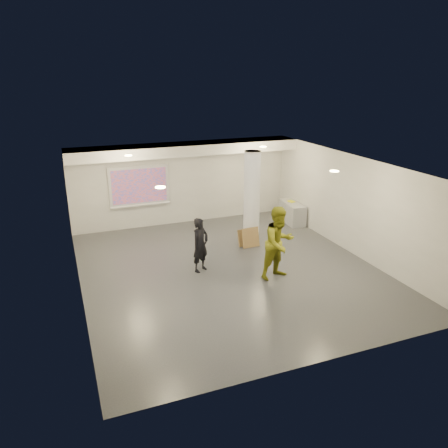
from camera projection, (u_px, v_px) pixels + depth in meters
name	position (u px, v px, depth m)	size (l,w,h in m)	color
floor	(229.00, 270.00, 12.36)	(8.00, 9.00, 0.01)	#373A3F
ceiling	(230.00, 165.00, 11.37)	(8.00, 9.00, 0.01)	white
wall_back	(183.00, 183.00, 15.82)	(8.00, 0.01, 3.00)	silver
wall_front	(322.00, 294.00, 7.91)	(8.00, 0.01, 3.00)	silver
wall_left	(75.00, 239.00, 10.49)	(0.01, 9.00, 3.00)	silver
wall_right	(351.00, 205.00, 13.24)	(0.01, 9.00, 3.00)	silver
soffit_band	(186.00, 149.00, 14.90)	(8.00, 1.10, 0.36)	silver
downlight_nw	(128.00, 156.00, 12.82)	(0.22, 0.22, 0.02)	#FFEC8F
downlight_ne	(263.00, 147.00, 14.33)	(0.22, 0.22, 0.02)	#FFEC8F
downlight_sw	(160.00, 187.00, 9.30)	(0.22, 0.22, 0.02)	#FFEC8F
downlight_se	(334.00, 171.00, 10.81)	(0.22, 0.22, 0.02)	#FFEC8F
column	(252.00, 198.00, 13.96)	(0.52, 0.52, 3.00)	white
projection_screen	(139.00, 186.00, 15.22)	(2.10, 0.13, 1.42)	white
credenza	(292.00, 213.00, 16.13)	(0.54, 1.30, 0.76)	#96999C
postit_pad	(291.00, 201.00, 16.16)	(0.19, 0.26, 0.03)	#F7FA10
cardboard_back	(251.00, 238.00, 13.91)	(0.58, 0.05, 0.63)	olive
cardboard_front	(245.00, 238.00, 14.02)	(0.50, 0.05, 0.55)	olive
woman	(200.00, 245.00, 12.08)	(0.56, 0.37, 1.55)	black
man	(279.00, 243.00, 11.61)	(0.97, 0.76, 2.00)	olive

